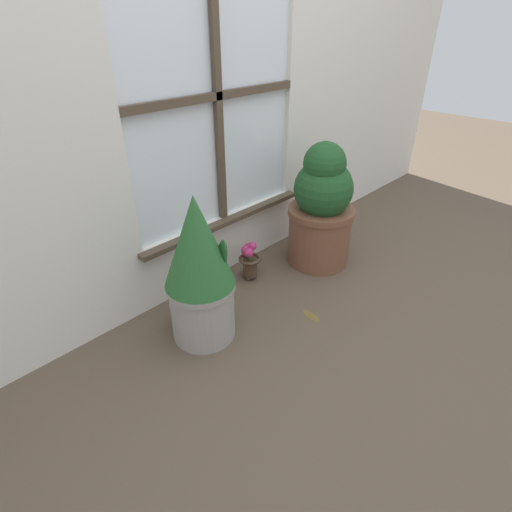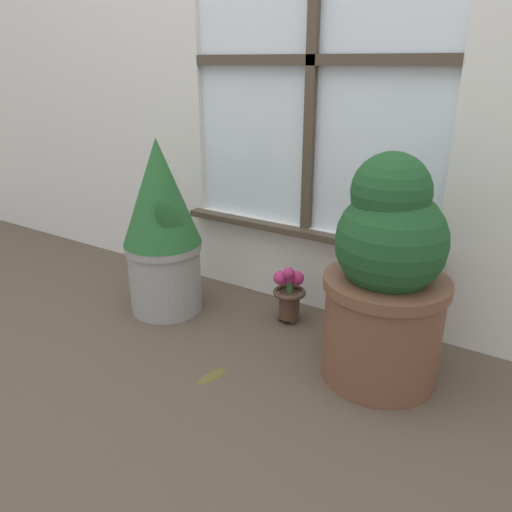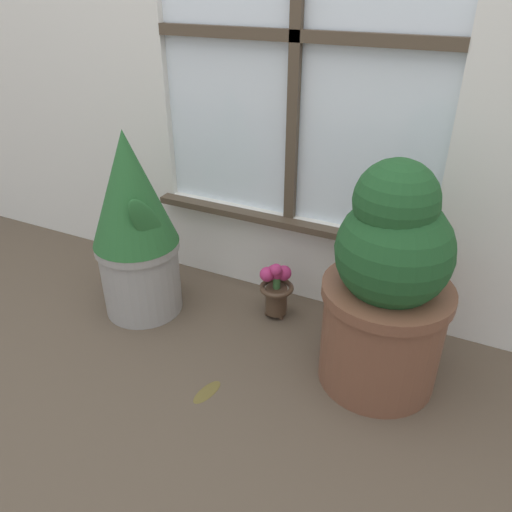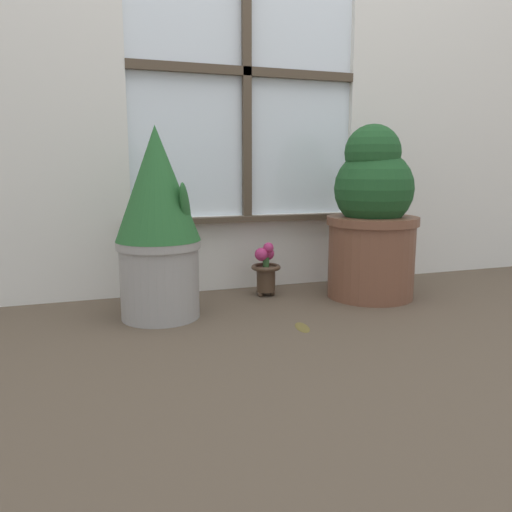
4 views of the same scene
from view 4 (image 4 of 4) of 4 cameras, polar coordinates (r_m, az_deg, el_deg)
The scene contains 5 objects.
ground_plane at distance 1.69m, azimuth 5.02°, elevation -7.94°, with size 10.00×10.00×0.00m, color brown.
potted_plant_left at distance 1.74m, azimuth -11.12°, elevation 3.83°, with size 0.29×0.29×0.66m.
potted_plant_right at distance 2.05m, azimuth 13.15°, elevation 4.27°, with size 0.36×0.36×0.69m.
flower_vase at distance 2.04m, azimuth 1.07°, elevation -1.20°, with size 0.12×0.12×0.22m.
fallen_leaf at distance 1.67m, azimuth 5.31°, elevation -8.01°, with size 0.06×0.12×0.01m.
Camera 4 is at (-0.65, -1.47, 0.52)m, focal length 35.00 mm.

